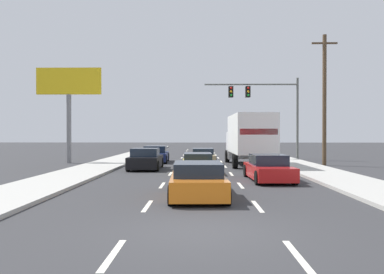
# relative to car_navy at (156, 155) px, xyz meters

# --- Properties ---
(ground_plane) EXTENTS (140.00, 140.00, 0.00)m
(ground_plane) POSITION_rel_car_navy_xyz_m (3.53, 2.58, -0.59)
(ground_plane) COLOR #333335
(sidewalk_right) EXTENTS (2.97, 80.00, 0.14)m
(sidewalk_right) POSITION_rel_car_navy_xyz_m (10.27, -2.42, -0.52)
(sidewalk_right) COLOR #B2AFA8
(sidewalk_right) RESTS_ON ground_plane
(sidewalk_left) EXTENTS (2.97, 80.00, 0.14)m
(sidewalk_left) POSITION_rel_car_navy_xyz_m (-3.20, -2.42, -0.52)
(sidewalk_left) COLOR #B2AFA8
(sidewalk_left) RESTS_ON ground_plane
(lane_markings) EXTENTS (3.54, 57.00, 0.01)m
(lane_markings) POSITION_rel_car_navy_xyz_m (3.53, -1.71, -0.58)
(lane_markings) COLOR silver
(lane_markings) RESTS_ON ground_plane
(car_navy) EXTENTS (2.08, 4.51, 1.29)m
(car_navy) POSITION_rel_car_navy_xyz_m (0.00, 0.00, 0.00)
(car_navy) COLOR #141E4C
(car_navy) RESTS_ON ground_plane
(car_black) EXTENTS (1.96, 4.13, 1.34)m
(car_black) POSITION_rel_car_navy_xyz_m (0.07, -6.41, 0.01)
(car_black) COLOR black
(car_black) RESTS_ON ground_plane
(car_tan) EXTENTS (1.90, 4.55, 1.15)m
(car_tan) POSITION_rel_car_navy_xyz_m (3.72, -1.38, -0.05)
(car_tan) COLOR tan
(car_tan) RESTS_ON ground_plane
(car_yellow) EXTENTS (1.91, 4.60, 1.16)m
(car_yellow) POSITION_rel_car_navy_xyz_m (3.36, -9.07, -0.04)
(car_yellow) COLOR yellow
(car_yellow) RESTS_ON ground_plane
(car_orange) EXTENTS (2.08, 4.66, 1.24)m
(car_orange) POSITION_rel_car_navy_xyz_m (3.38, -17.40, -0.01)
(car_orange) COLOR orange
(car_orange) RESTS_ON ground_plane
(box_truck) EXTENTS (2.81, 8.74, 3.53)m
(box_truck) POSITION_rel_car_navy_xyz_m (6.92, -3.58, 1.46)
(box_truck) COLOR white
(box_truck) RESTS_ON ground_plane
(car_red) EXTENTS (1.98, 4.49, 1.25)m
(car_red) POSITION_rel_car_navy_xyz_m (6.76, -12.36, -0.02)
(car_red) COLOR red
(car_red) RESTS_ON ground_plane
(traffic_signal_mast) EXTENTS (8.19, 0.69, 7.12)m
(traffic_signal_mast) POSITION_rel_car_navy_xyz_m (8.71, 3.44, 4.70)
(traffic_signal_mast) COLOR #595B56
(traffic_signal_mast) RESTS_ON ground_plane
(utility_pole_mid) EXTENTS (1.80, 0.28, 9.26)m
(utility_pole_mid) POSITION_rel_car_navy_xyz_m (12.32, -3.05, 4.18)
(utility_pole_mid) COLOR brown
(utility_pole_mid) RESTS_ON ground_plane
(roadside_billboard) EXTENTS (4.98, 0.36, 7.31)m
(roadside_billboard) POSITION_rel_car_navy_xyz_m (-6.55, -1.02, 4.78)
(roadside_billboard) COLOR slate
(roadside_billboard) RESTS_ON ground_plane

